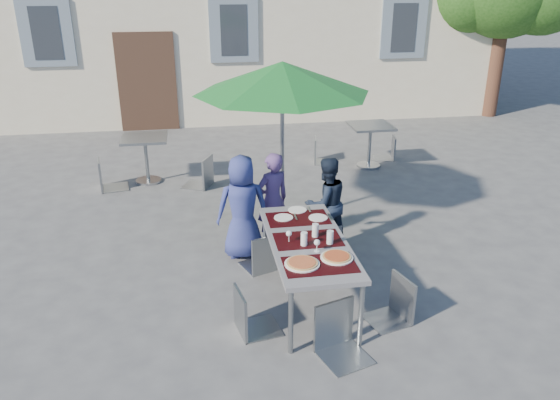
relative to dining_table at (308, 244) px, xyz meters
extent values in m
plane|color=#48484A|center=(-0.09, 0.21, -0.70)|extent=(90.00, 90.00, 0.00)
cube|color=#3D281D|center=(-2.09, 7.68, 0.40)|extent=(1.30, 0.06, 2.20)
cube|color=slate|center=(-4.09, 7.68, 1.50)|extent=(1.10, 0.06, 1.40)
cube|color=#262B33|center=(-4.09, 7.66, 1.50)|extent=(0.60, 0.04, 1.10)
cube|color=slate|center=(-0.09, 7.68, 1.50)|extent=(1.10, 0.06, 1.40)
cube|color=#262B33|center=(-0.09, 7.66, 1.50)|extent=(0.60, 0.04, 1.10)
cube|color=slate|center=(3.91, 7.68, 1.50)|extent=(1.10, 0.06, 1.40)
cube|color=#262B33|center=(3.91, 7.66, 1.50)|extent=(0.60, 0.04, 1.10)
cylinder|color=#4A2C20|center=(6.41, 7.71, 0.70)|extent=(0.36, 0.36, 2.80)
cube|color=#504F55|center=(0.00, 0.00, 0.03)|extent=(0.80, 1.85, 0.05)
cylinder|color=gray|center=(-0.34, -0.86, -0.35)|extent=(0.05, 0.05, 0.70)
cylinder|color=gray|center=(0.34, -0.86, -0.35)|extent=(0.05, 0.05, 0.70)
cylinder|color=gray|center=(-0.34, 0.86, -0.35)|extent=(0.05, 0.05, 0.70)
cylinder|color=gray|center=(0.34, 0.86, -0.35)|extent=(0.05, 0.05, 0.70)
cube|color=black|center=(0.00, -0.55, 0.06)|extent=(0.70, 0.42, 0.01)
cube|color=black|center=(0.00, 0.00, 0.06)|extent=(0.70, 0.42, 0.01)
cube|color=black|center=(0.00, 0.55, 0.06)|extent=(0.70, 0.42, 0.01)
cylinder|color=white|center=(-0.17, -0.52, 0.07)|extent=(0.35, 0.35, 0.01)
cylinder|color=tan|center=(-0.17, -0.52, 0.08)|extent=(0.31, 0.31, 0.01)
cylinder|color=#9E370F|center=(-0.17, -0.52, 0.09)|extent=(0.27, 0.27, 0.01)
cylinder|color=white|center=(0.19, -0.45, 0.07)|extent=(0.32, 0.32, 0.01)
cylinder|color=tan|center=(0.19, -0.45, 0.08)|extent=(0.28, 0.28, 0.01)
cylinder|color=maroon|center=(0.19, -0.45, 0.09)|extent=(0.25, 0.25, 0.01)
cylinder|color=silver|center=(-0.07, -0.13, 0.13)|extent=(0.07, 0.07, 0.15)
cylinder|color=silver|center=(0.09, 0.06, 0.13)|extent=(0.07, 0.07, 0.15)
cylinder|color=silver|center=(0.21, -0.13, 0.13)|extent=(0.07, 0.07, 0.15)
cylinder|color=silver|center=(-0.21, -0.02, 0.06)|extent=(0.06, 0.06, 0.00)
cylinder|color=silver|center=(-0.21, -0.02, 0.09)|extent=(0.01, 0.01, 0.08)
sphere|color=silver|center=(-0.21, -0.02, 0.15)|extent=(0.06, 0.06, 0.06)
cylinder|color=silver|center=(0.03, -0.27, 0.06)|extent=(0.06, 0.06, 0.00)
cylinder|color=silver|center=(0.03, -0.27, 0.09)|extent=(0.01, 0.01, 0.08)
sphere|color=silver|center=(0.03, -0.27, 0.15)|extent=(0.06, 0.06, 0.06)
cylinder|color=white|center=(-0.16, 0.58, 0.06)|extent=(0.22, 0.22, 0.01)
cube|color=#AAABB1|center=(-0.02, 0.58, 0.06)|extent=(0.02, 0.18, 0.00)
cylinder|color=white|center=(0.23, 0.51, 0.06)|extent=(0.22, 0.22, 0.01)
cube|color=#AAABB1|center=(0.37, 0.51, 0.06)|extent=(0.02, 0.18, 0.00)
cylinder|color=white|center=(0.04, 0.77, 0.06)|extent=(0.22, 0.22, 0.01)
cube|color=#AAABB1|center=(0.18, 0.77, 0.06)|extent=(0.02, 0.18, 0.00)
imported|color=navy|center=(-0.58, 1.18, -0.03)|extent=(0.67, 0.45, 1.34)
imported|color=#563C7B|center=(-0.17, 1.39, -0.05)|extent=(0.55, 0.46, 1.29)
imported|color=#172033|center=(0.51, 1.26, -0.08)|extent=(0.67, 0.51, 1.23)
cube|color=gray|center=(-0.41, 0.85, -0.26)|extent=(0.53, 0.53, 0.03)
cube|color=gray|center=(-0.35, 0.67, -0.02)|extent=(0.39, 0.17, 0.48)
cylinder|color=gray|center=(-0.31, 1.07, -0.48)|extent=(0.02, 0.02, 0.43)
cylinder|color=gray|center=(-0.64, 0.95, -0.48)|extent=(0.02, 0.02, 0.43)
cylinder|color=gray|center=(-0.19, 0.75, -0.48)|extent=(0.02, 0.02, 0.43)
cylinder|color=gray|center=(-0.52, 0.62, -0.48)|extent=(0.02, 0.02, 0.43)
cube|color=gray|center=(-0.02, 1.10, -0.24)|extent=(0.51, 0.51, 0.03)
cube|color=gray|center=(0.02, 0.90, 0.02)|extent=(0.42, 0.12, 0.51)
cylinder|color=gray|center=(0.12, 1.32, -0.47)|extent=(0.02, 0.02, 0.45)
cylinder|color=gray|center=(-0.24, 1.24, -0.47)|extent=(0.02, 0.02, 0.45)
cylinder|color=gray|center=(0.20, 0.96, -0.47)|extent=(0.02, 0.02, 0.45)
cylinder|color=gray|center=(-0.16, 0.88, -0.47)|extent=(0.02, 0.02, 0.45)
cube|color=gray|center=(0.43, 1.06, -0.30)|extent=(0.41, 0.41, 0.03)
cube|color=gray|center=(0.45, 0.88, -0.07)|extent=(0.37, 0.07, 0.45)
cylinder|color=gray|center=(0.57, 1.24, -0.50)|extent=(0.02, 0.02, 0.39)
cylinder|color=gray|center=(0.25, 1.20, -0.50)|extent=(0.02, 0.02, 0.39)
cylinder|color=gray|center=(0.61, 0.92, -0.50)|extent=(0.02, 0.02, 0.39)
cylinder|color=gray|center=(0.29, 0.88, -0.50)|extent=(0.02, 0.02, 0.39)
cube|color=gray|center=(-0.59, -0.45, -0.27)|extent=(0.47, 0.47, 0.03)
cube|color=gray|center=(-0.78, -0.49, -0.03)|extent=(0.10, 0.40, 0.48)
cylinder|color=gray|center=(-0.39, -0.59, -0.49)|extent=(0.02, 0.02, 0.42)
cylinder|color=gray|center=(-0.45, -0.25, -0.49)|extent=(0.02, 0.02, 0.42)
cylinder|color=gray|center=(-0.73, -0.65, -0.49)|extent=(0.02, 0.02, 0.42)
cylinder|color=gray|center=(-0.79, -0.31, -0.49)|extent=(0.02, 0.02, 0.42)
cube|color=gray|center=(0.74, -0.52, -0.27)|extent=(0.49, 0.49, 0.03)
cube|color=gray|center=(0.92, -0.47, -0.04)|extent=(0.13, 0.39, 0.47)
cylinder|color=gray|center=(0.53, -0.40, -0.49)|extent=(0.02, 0.02, 0.42)
cylinder|color=gray|center=(0.62, -0.73, -0.49)|extent=(0.02, 0.02, 0.42)
cylinder|color=gray|center=(0.86, -0.31, -0.49)|extent=(0.02, 0.02, 0.42)
cylinder|color=gray|center=(0.95, -0.64, -0.49)|extent=(0.02, 0.02, 0.42)
cube|color=gray|center=(0.15, -1.03, -0.24)|extent=(0.54, 0.54, 0.03)
cube|color=gray|center=(0.08, -0.84, 0.02)|extent=(0.42, 0.16, 0.51)
cylinder|color=gray|center=(0.03, -1.26, -0.47)|extent=(0.02, 0.02, 0.45)
cylinder|color=gray|center=(0.38, -1.15, -0.47)|extent=(0.02, 0.02, 0.45)
cylinder|color=gray|center=(-0.08, -0.91, -0.47)|extent=(0.02, 0.02, 0.45)
cylinder|color=gray|center=(0.26, -0.80, -0.47)|extent=(0.02, 0.02, 0.45)
cylinder|color=#AAABB1|center=(0.07, 2.07, -0.65)|extent=(0.50, 0.50, 0.09)
cylinder|color=gray|center=(0.07, 2.07, 0.38)|extent=(0.06, 0.06, 2.15)
cone|color=#176826|center=(0.07, 2.07, 1.40)|extent=(2.39, 2.39, 0.42)
cylinder|color=#AAABB1|center=(-1.95, 4.13, -0.67)|extent=(0.44, 0.44, 0.04)
cylinder|color=gray|center=(-1.95, 4.13, -0.32)|extent=(0.06, 0.06, 0.76)
cube|color=gray|center=(-1.95, 4.13, 0.09)|extent=(0.76, 0.76, 0.04)
cube|color=gray|center=(-2.50, 3.91, -0.22)|extent=(0.50, 0.50, 0.03)
cube|color=gray|center=(-2.70, 3.88, 0.04)|extent=(0.10, 0.44, 0.52)
cylinder|color=gray|center=(-2.28, 3.75, -0.47)|extent=(0.02, 0.02, 0.46)
cylinder|color=gray|center=(-2.34, 4.13, -0.47)|extent=(0.02, 0.02, 0.46)
cylinder|color=gray|center=(-2.65, 3.70, -0.47)|extent=(0.02, 0.02, 0.46)
cylinder|color=gray|center=(-2.71, 4.07, -0.47)|extent=(0.02, 0.02, 0.46)
cube|color=gray|center=(-1.12, 3.80, -0.23)|extent=(0.58, 0.58, 0.03)
cube|color=gray|center=(-0.92, 3.71, 0.04)|extent=(0.21, 0.41, 0.52)
cylinder|color=gray|center=(-1.21, 4.04, -0.47)|extent=(0.02, 0.02, 0.46)
cylinder|color=gray|center=(-1.36, 3.70, -0.47)|extent=(0.02, 0.02, 0.46)
cylinder|color=gray|center=(-0.87, 3.89, -0.47)|extent=(0.02, 0.02, 0.46)
cylinder|color=gray|center=(-1.02, 3.55, -0.47)|extent=(0.02, 0.02, 0.46)
cylinder|color=#AAABB1|center=(2.10, 4.29, -0.67)|extent=(0.44, 0.44, 0.04)
cylinder|color=gray|center=(2.10, 4.29, -0.32)|extent=(0.06, 0.06, 0.75)
cube|color=gray|center=(2.10, 4.29, 0.09)|extent=(0.75, 0.75, 0.04)
cube|color=#8E9699|center=(1.35, 4.68, -0.26)|extent=(0.48, 0.48, 0.03)
cube|color=#8E9699|center=(1.16, 4.72, -0.02)|extent=(0.11, 0.41, 0.49)
cylinder|color=#8E9699|center=(1.49, 4.47, -0.48)|extent=(0.02, 0.02, 0.43)
cylinder|color=#8E9699|center=(1.56, 4.81, -0.48)|extent=(0.02, 0.02, 0.43)
cylinder|color=#8E9699|center=(1.14, 4.54, -0.48)|extent=(0.02, 0.02, 0.43)
cylinder|color=#8E9699|center=(1.21, 4.88, -0.48)|extent=(0.02, 0.02, 0.43)
cube|color=#90949B|center=(2.54, 4.71, -0.29)|extent=(0.45, 0.45, 0.03)
cube|color=#90949B|center=(2.72, 4.67, -0.07)|extent=(0.11, 0.37, 0.45)
cylinder|color=#90949B|center=(2.42, 4.90, -0.50)|extent=(0.02, 0.02, 0.40)
cylinder|color=#90949B|center=(2.35, 4.59, -0.50)|extent=(0.02, 0.02, 0.40)
cylinder|color=#90949B|center=(2.74, 4.84, -0.50)|extent=(0.02, 0.02, 0.40)
cylinder|color=#90949B|center=(2.67, 4.52, -0.50)|extent=(0.02, 0.02, 0.40)
camera|label=1|loc=(-1.13, -5.06, 2.65)|focal=35.00mm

